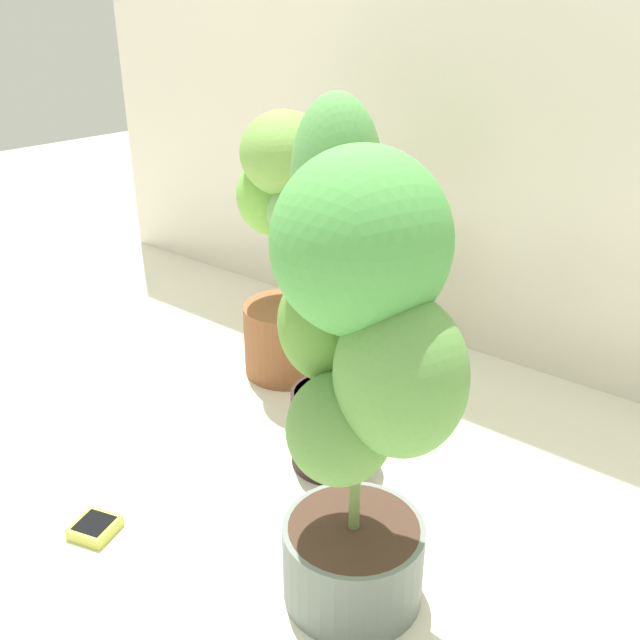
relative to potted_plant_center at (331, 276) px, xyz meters
name	(u,v)px	position (x,y,z in m)	size (l,w,h in m)	color
ground_plane	(282,486)	(-0.02, -0.15, -0.45)	(8.00, 8.00, 0.00)	silver
potted_plant_center	(331,276)	(0.00, 0.00, 0.00)	(0.29, 0.26, 0.82)	#2E1E1E
potted_plant_back_left	(285,235)	(-0.36, 0.26, -0.05)	(0.38, 0.34, 0.72)	brown
potted_plant_front_right	(361,370)	(0.29, -0.30, 0.01)	(0.37, 0.33, 0.79)	slate
hygrometer_box	(95,528)	(-0.21, -0.49, -0.44)	(0.10, 0.10, 0.03)	#CBD248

